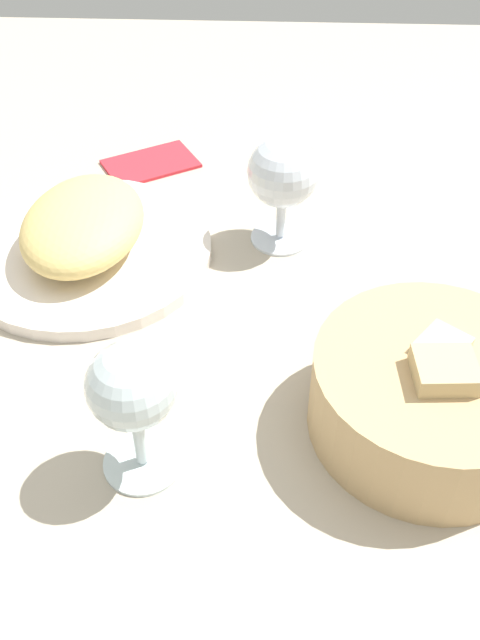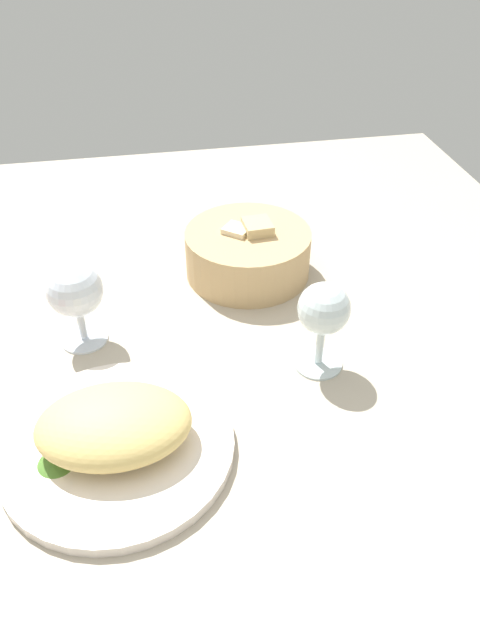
{
  "view_description": "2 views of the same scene",
  "coord_description": "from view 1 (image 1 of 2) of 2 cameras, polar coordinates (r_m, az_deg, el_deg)",
  "views": [
    {
      "loc": [
        55.94,
        6.82,
        46.55
      ],
      "look_at": [
        10.46,
        4.82,
        3.89
      ],
      "focal_mm": 39.85,
      "sensor_mm": 36.0,
      "label": 1
    },
    {
      "loc": [
        2.5,
        -57.34,
        53.49
      ],
      "look_at": [
        13.57,
        1.78,
        5.62
      ],
      "focal_mm": 33.8,
      "sensor_mm": 36.0,
      "label": 2
    }
  ],
  "objects": [
    {
      "name": "bread_basket",
      "position": [
        0.59,
        15.12,
        -5.77
      ],
      "size": [
        19.25,
        19.25,
        8.95
      ],
      "color": "tan",
      "rests_on": "ground_plane"
    },
    {
      "name": "omelette",
      "position": [
        0.75,
        -12.5,
        7.54
      ],
      "size": [
        17.75,
        13.35,
        5.56
      ],
      "primitive_type": "ellipsoid",
      "rotation": [
        0.0,
        0.0,
        -0.07
      ],
      "color": "#E3C36F",
      "rests_on": "plate"
    },
    {
      "name": "ground_plane",
      "position": [
        0.74,
        -3.39,
        2.9
      ],
      "size": [
        140.0,
        140.0,
        2.0
      ],
      "primitive_type": "cube",
      "color": "#B3A691"
    },
    {
      "name": "folded_napkin",
      "position": [
        0.91,
        -7.2,
        12.46
      ],
      "size": [
        11.59,
        13.03,
        0.8
      ],
      "primitive_type": "cube",
      "rotation": [
        0.0,
        0.0,
        2.1
      ],
      "color": "red",
      "rests_on": "ground_plane"
    },
    {
      "name": "wine_glass_near",
      "position": [
        0.51,
        -8.64,
        -5.83
      ],
      "size": [
        6.56,
        6.56,
        12.44
      ],
      "color": "silver",
      "rests_on": "ground_plane"
    },
    {
      "name": "wine_glass_far",
      "position": [
        0.74,
        3.46,
        11.43
      ],
      "size": [
        7.33,
        7.33,
        12.05
      ],
      "color": "silver",
      "rests_on": "ground_plane"
    },
    {
      "name": "plate",
      "position": [
        0.77,
        -12.11,
        5.43
      ],
      "size": [
        26.09,
        26.09,
        1.4
      ],
      "primitive_type": "cylinder",
      "color": "silver",
      "rests_on": "ground_plane"
    },
    {
      "name": "lettuce_garnish",
      "position": [
        0.82,
        -12.58,
        8.91
      ],
      "size": [
        4.04,
        4.04,
        1.08
      ],
      "primitive_type": "cone",
      "color": "#4C7D2E",
      "rests_on": "plate"
    }
  ]
}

